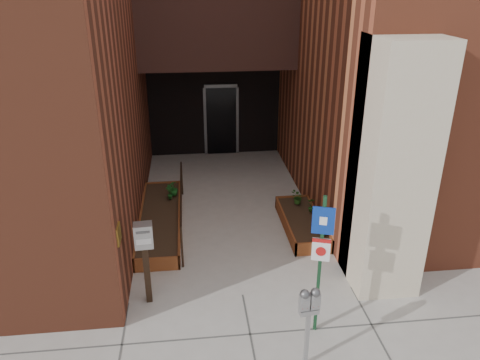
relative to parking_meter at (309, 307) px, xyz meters
name	(u,v)px	position (x,y,z in m)	size (l,w,h in m)	color
ground	(243,295)	(-0.72, 1.69, -1.03)	(80.00, 80.00, 0.00)	#9E9991
planter_left	(160,220)	(-2.27, 4.39, -0.90)	(0.90, 3.60, 0.30)	brown
planter_right	(302,223)	(0.88, 3.89, -0.90)	(0.80, 2.20, 0.30)	brown
handrail	(181,196)	(-1.77, 4.34, -0.28)	(0.04, 3.34, 0.90)	black
parking_meter	(309,307)	(0.00, 0.00, 0.00)	(0.30, 0.16, 1.33)	gray
sign_post	(321,252)	(0.32, 0.68, 0.43)	(0.32, 0.13, 2.38)	#153A20
payment_dropbox	(145,247)	(-2.36, 1.72, 0.07)	(0.32, 0.25, 1.53)	black
shrub_left_a	(141,235)	(-2.57, 3.18, -0.54)	(0.34, 0.34, 0.38)	#255A19
shrub_left_b	(143,229)	(-2.57, 3.45, -0.56)	(0.18, 0.18, 0.33)	#245719
shrub_left_c	(174,188)	(-1.97, 5.36, -0.55)	(0.20, 0.20, 0.36)	#18541A
shrub_left_d	(170,192)	(-2.06, 5.14, -0.54)	(0.20, 0.20, 0.39)	#17531A
shrub_right_a	(324,226)	(1.13, 3.11, -0.55)	(0.20, 0.20, 0.36)	#245719
shrub_right_b	(311,205)	(1.13, 4.12, -0.56)	(0.18, 0.18, 0.34)	#204F16
shrub_right_c	(298,197)	(0.91, 4.54, -0.57)	(0.29, 0.29, 0.32)	#244E16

